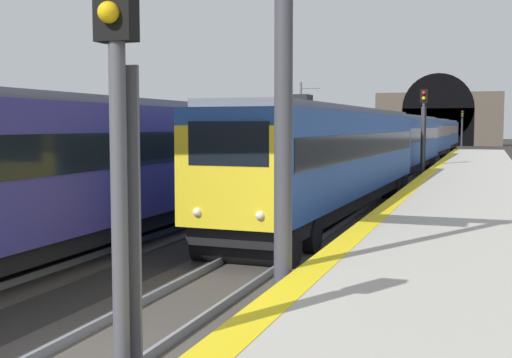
{
  "coord_description": "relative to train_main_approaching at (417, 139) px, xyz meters",
  "views": [
    {
      "loc": [
        -7.28,
        -4.98,
        3.27
      ],
      "look_at": [
        11.09,
        1.45,
        1.67
      ],
      "focal_mm": 46.02,
      "sensor_mm": 36.0,
      "label": 1
    }
  ],
  "objects": [
    {
      "name": "railway_signal_mid",
      "position": [
        -14.45,
        -1.72,
        0.84
      ],
      "size": [
        0.39,
        0.38,
        5.24
      ],
      "rotation": [
        0.0,
        0.0,
        3.14
      ],
      "color": "#38383D",
      "rests_on": "ground_plane"
    },
    {
      "name": "catenary_mast_far",
      "position": [
        8.45,
        11.57,
        1.54
      ],
      "size": [
        0.22,
        1.93,
        7.32
      ],
      "color": "#595B60",
      "rests_on": "ground_plane"
    },
    {
      "name": "platform_right_edge_strip",
      "position": [
        -44.49,
        -2.53,
        -1.16
      ],
      "size": [
        112.0,
        0.5,
        0.01
      ],
      "primitive_type": "cube",
      "color": "yellow",
      "rests_on": "platform_right"
    },
    {
      "name": "train_adjacent_platform",
      "position": [
        -28.79,
        4.6,
        0.04
      ],
      "size": [
        41.4,
        2.99,
        4.87
      ],
      "rotation": [
        0.0,
        0.0,
        3.15
      ],
      "color": "navy",
      "rests_on": "ground_plane"
    },
    {
      "name": "train_main_approaching",
      "position": [
        0.0,
        0.0,
        0.0
      ],
      "size": [
        76.91,
        3.24,
        3.87
      ],
      "rotation": [
        0.0,
        0.0,
        3.11
      ],
      "color": "#264C99",
      "rests_on": "ground_plane"
    },
    {
      "name": "railway_signal_near",
      "position": [
        -46.37,
        -1.72,
        0.6
      ],
      "size": [
        0.39,
        0.38,
        4.79
      ],
      "rotation": [
        0.0,
        0.0,
        3.14
      ],
      "color": "#4C4C54",
      "rests_on": "ground_plane"
    },
    {
      "name": "tunnel_portal",
      "position": [
        57.69,
        2.3,
        2.08
      ],
      "size": [
        2.52,
        19.8,
        11.51
      ],
      "color": "#51473D",
      "rests_on": "ground_plane"
    },
    {
      "name": "railway_signal_far",
      "position": [
        48.75,
        -1.72,
        1.06
      ],
      "size": [
        0.39,
        0.38,
        5.43
      ],
      "rotation": [
        0.0,
        0.0,
        3.14
      ],
      "color": "#38383D",
      "rests_on": "ground_plane"
    }
  ]
}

